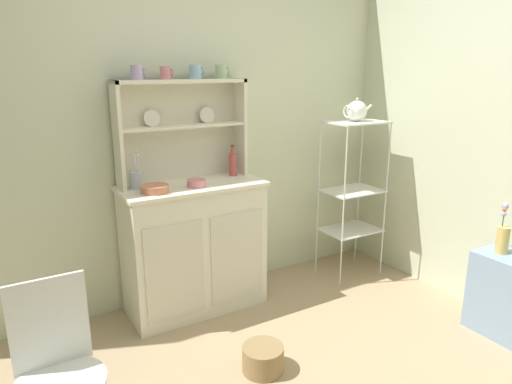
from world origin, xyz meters
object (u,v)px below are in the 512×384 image
at_px(hutch_shelf_unit, 180,122).
at_px(cup_lilac_0, 137,73).
at_px(porcelain_teapot, 357,111).
at_px(flower_vase, 503,237).
at_px(wire_chair, 56,362).
at_px(floor_basket, 263,359).
at_px(jam_bottle, 233,163).
at_px(utensil_jar, 136,179).
at_px(hutch_cabinet, 194,246).
at_px(bowl_mixing_large, 155,189).
at_px(bakers_rack, 353,181).

xyz_separation_m(hutch_shelf_unit, cup_lilac_0, (-0.29, -0.04, 0.33)).
bearing_deg(cup_lilac_0, hutch_shelf_unit, 8.05).
bearing_deg(porcelain_teapot, flower_vase, -77.70).
height_order(wire_chair, porcelain_teapot, porcelain_teapot).
relative_size(floor_basket, porcelain_teapot, 0.95).
bearing_deg(jam_bottle, floor_basket, -108.78).
height_order(hutch_shelf_unit, porcelain_teapot, hutch_shelf_unit).
xyz_separation_m(utensil_jar, porcelain_teapot, (1.67, -0.20, 0.37)).
relative_size(hutch_cabinet, jam_bottle, 4.37).
bearing_deg(jam_bottle, utensil_jar, -179.30).
height_order(bowl_mixing_large, utensil_jar, utensil_jar).
bearing_deg(utensil_jar, hutch_shelf_unit, 13.54).
height_order(utensil_jar, porcelain_teapot, porcelain_teapot).
bearing_deg(bowl_mixing_large, porcelain_teapot, -1.82).
relative_size(cup_lilac_0, flower_vase, 0.27).
height_order(hutch_cabinet, floor_basket, hutch_cabinet).
xyz_separation_m(hutch_cabinet, utensil_jar, (-0.35, 0.08, 0.50)).
xyz_separation_m(floor_basket, jam_bottle, (0.32, 0.95, 0.92)).
distance_m(bakers_rack, jam_bottle, 1.01).
bearing_deg(jam_bottle, porcelain_teapot, -12.34).
bearing_deg(bakers_rack, wire_chair, -159.79).
height_order(wire_chair, cup_lilac_0, cup_lilac_0).
bearing_deg(flower_vase, wire_chair, 174.36).
bearing_deg(cup_lilac_0, porcelain_teapot, -8.75).
height_order(hutch_shelf_unit, flower_vase, hutch_shelf_unit).
distance_m(bowl_mixing_large, flower_vase, 2.20).
relative_size(bowl_mixing_large, flower_vase, 0.54).
distance_m(bakers_rack, cup_lilac_0, 1.83).
distance_m(floor_basket, jam_bottle, 1.36).
relative_size(hutch_shelf_unit, utensil_jar, 3.60).
relative_size(floor_basket, flower_vase, 0.73).
xyz_separation_m(porcelain_teapot, flower_vase, (0.24, -1.12, -0.70)).
relative_size(floor_basket, cup_lilac_0, 2.66).
bearing_deg(hutch_cabinet, bowl_mixing_large, -165.30).
distance_m(bowl_mixing_large, jam_bottle, 0.66).
relative_size(hutch_shelf_unit, jam_bottle, 4.06).
height_order(jam_bottle, flower_vase, jam_bottle).
xyz_separation_m(bowl_mixing_large, jam_bottle, (0.63, 0.16, 0.07)).
height_order(hutch_shelf_unit, bowl_mixing_large, hutch_shelf_unit).
bearing_deg(flower_vase, cup_lilac_0, 143.53).
distance_m(wire_chair, utensil_jar, 1.33).
bearing_deg(utensil_jar, flower_vase, -34.59).
xyz_separation_m(hutch_shelf_unit, bakers_rack, (1.32, -0.29, -0.51)).
xyz_separation_m(cup_lilac_0, utensil_jar, (-0.07, -0.04, -0.66)).
distance_m(hutch_shelf_unit, flower_vase, 2.20).
relative_size(hutch_cabinet, floor_basket, 4.08).
height_order(bakers_rack, utensil_jar, bakers_rack).
bearing_deg(bowl_mixing_large, floor_basket, -68.38).
height_order(cup_lilac_0, flower_vase, cup_lilac_0).
xyz_separation_m(bakers_rack, porcelain_teapot, (-0.00, -0.00, 0.55)).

